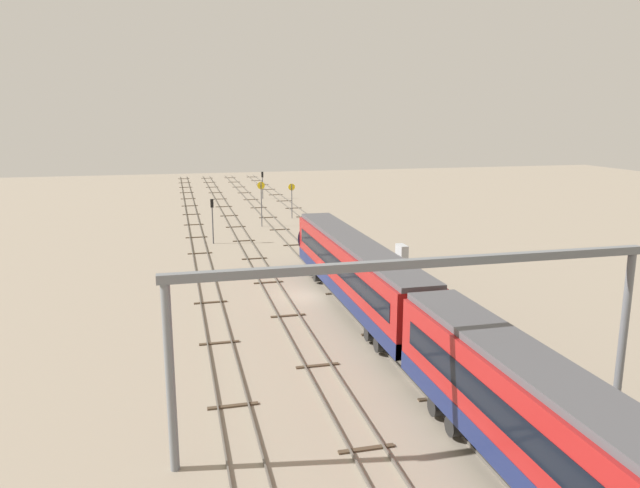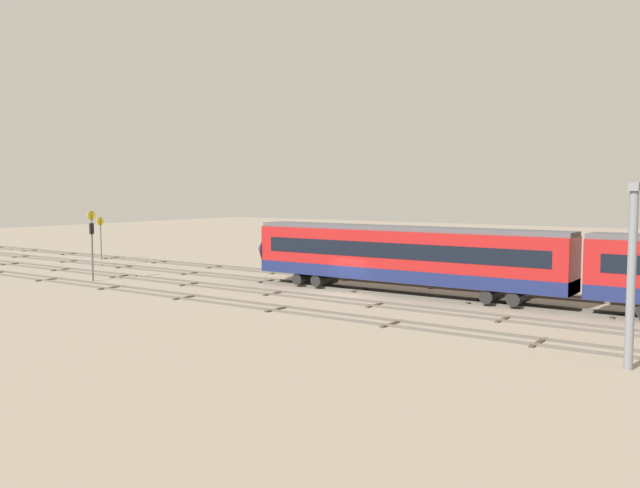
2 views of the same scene
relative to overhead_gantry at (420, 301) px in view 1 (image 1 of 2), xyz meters
The scene contains 11 objects.
ground_plane 21.91m from the overhead_gantry, ahead, with size 205.12×205.12×0.00m, color gray.
track_near_foreground 23.17m from the overhead_gantry, 19.85° to the right, with size 189.12×2.40×0.16m.
track_with_train 22.05m from the overhead_gantry, ahead, with size 189.12×2.40×0.16m.
track_middle 22.02m from the overhead_gantry, ahead, with size 189.12×2.40×0.16m.
track_second_far 23.08m from the overhead_gantry, 19.15° to the left, with size 189.12×2.40×0.16m.
overhead_gantry is the anchor object (origin of this frame).
speed_sign_near_foreground 56.33m from the overhead_gantry, ahead, with size 0.14×0.90×4.64m.
speed_sign_mid_trackside 50.98m from the overhead_gantry, ahead, with size 0.14×0.92×5.54m.
signal_light_trackside_approach 76.06m from the overhead_gantry, ahead, with size 0.31×0.32×4.46m.
signal_light_trackside_departure 42.48m from the overhead_gantry, ahead, with size 0.31×0.32×4.83m.
relay_cabinet 30.92m from the overhead_gantry, 20.36° to the right, with size 1.60×0.70×1.84m.
Camera 1 is at (-42.59, 9.65, 13.47)m, focal length 33.48 mm.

